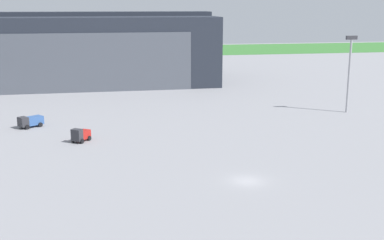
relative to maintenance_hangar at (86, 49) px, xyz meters
The scene contains 6 objects.
ground_plane 93.27m from the maintenance_hangar, 76.17° to the right, with size 440.00×440.00×0.00m, color gray.
grass_field_strip 99.05m from the maintenance_hangar, 77.00° to the left, with size 440.00×56.00×0.08m, color #357130.
maintenance_hangar is the anchor object (origin of this frame).
stair_truck 67.10m from the maintenance_hangar, 89.91° to the right, with size 3.34×3.75×2.38m.
pushback_tractor 56.07m from the maintenance_hangar, 99.85° to the right, with size 4.77×4.21×2.16m.
apron_light_mast 76.72m from the maintenance_hangar, 43.84° to the right, with size 2.40×0.50×16.21m.
Camera 1 is at (-18.37, -59.38, 22.75)m, focal length 46.56 mm.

